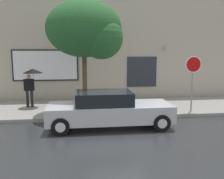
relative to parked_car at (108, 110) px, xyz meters
The scene contains 8 objects.
ground_plane 0.75m from the parked_car, ahead, with size 60.00×60.00×0.00m, color #282B2D.
sidewalk 3.03m from the parked_car, 84.38° to the left, with size 20.00×4.00×0.15m, color gray.
building_facade 6.13m from the parked_car, 87.23° to the left, with size 20.00×0.67×7.00m.
parked_car is the anchor object (origin of this frame).
fire_hydrant 2.10m from the parked_car, 61.84° to the left, with size 0.30×0.44×0.76m.
pedestrian_with_umbrella 4.91m from the parked_car, 135.97° to the left, with size 0.97×0.97×1.92m.
street_tree 3.75m from the parked_car, 109.91° to the left, with size 3.36×2.86×5.02m.
stop_sign 4.44m from the parked_car, 19.16° to the left, with size 0.76×0.10×2.56m.
Camera 1 is at (-1.31, -9.29, 2.92)m, focal length 39.96 mm.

